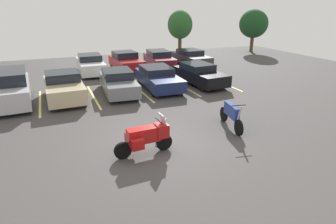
{
  "coord_description": "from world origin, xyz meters",
  "views": [
    {
      "loc": [
        -3.39,
        -9.46,
        5.09
      ],
      "look_at": [
        0.97,
        1.1,
        0.83
      ],
      "focal_mm": 30.95,
      "sensor_mm": 36.0,
      "label": 1
    }
  ],
  "objects_px": {
    "car_far_white": "(90,64)",
    "car_far_red": "(126,61)",
    "car_black": "(200,74)",
    "car_far_charcoal": "(190,57)",
    "car_silver": "(11,88)",
    "car_champagne": "(64,87)",
    "car_navy": "(158,78)",
    "motorcycle_second": "(231,115)",
    "car_far_maroon": "(159,59)",
    "motorcycle_touring": "(146,136)",
    "car_grey": "(118,82)"
  },
  "relations": [
    {
      "from": "car_silver",
      "to": "car_grey",
      "type": "distance_m",
      "value": 5.77
    },
    {
      "from": "car_far_maroon",
      "to": "car_grey",
      "type": "bearing_deg",
      "value": -128.48
    },
    {
      "from": "motorcycle_second",
      "to": "car_champagne",
      "type": "distance_m",
      "value": 9.48
    },
    {
      "from": "motorcycle_touring",
      "to": "car_champagne",
      "type": "distance_m",
      "value": 8.13
    },
    {
      "from": "motorcycle_second",
      "to": "car_far_charcoal",
      "type": "bearing_deg",
      "value": 70.59
    },
    {
      "from": "car_silver",
      "to": "car_far_maroon",
      "type": "bearing_deg",
      "value": 29.8
    },
    {
      "from": "motorcycle_second",
      "to": "car_navy",
      "type": "distance_m",
      "value": 7.36
    },
    {
      "from": "car_grey",
      "to": "car_far_charcoal",
      "type": "xyz_separation_m",
      "value": [
        8.0,
        6.24,
        -0.03
      ]
    },
    {
      "from": "motorcycle_second",
      "to": "car_far_maroon",
      "type": "xyz_separation_m",
      "value": [
        1.79,
        13.5,
        0.09
      ]
    },
    {
      "from": "car_black",
      "to": "car_silver",
      "type": "bearing_deg",
      "value": 178.88
    },
    {
      "from": "car_navy",
      "to": "car_black",
      "type": "xyz_separation_m",
      "value": [
        2.89,
        -0.26,
        0.03
      ]
    },
    {
      "from": "car_black",
      "to": "car_far_red",
      "type": "bearing_deg",
      "value": 117.78
    },
    {
      "from": "car_grey",
      "to": "car_navy",
      "type": "relative_size",
      "value": 0.95
    },
    {
      "from": "car_navy",
      "to": "car_far_red",
      "type": "height_order",
      "value": "car_far_red"
    },
    {
      "from": "car_far_white",
      "to": "car_far_maroon",
      "type": "bearing_deg",
      "value": 2.15
    },
    {
      "from": "car_navy",
      "to": "motorcycle_second",
      "type": "bearing_deg",
      "value": -85.07
    },
    {
      "from": "car_grey",
      "to": "car_black",
      "type": "distance_m",
      "value": 5.55
    },
    {
      "from": "car_navy",
      "to": "car_black",
      "type": "relative_size",
      "value": 1.08
    },
    {
      "from": "car_far_white",
      "to": "car_far_red",
      "type": "distance_m",
      "value": 2.92
    },
    {
      "from": "car_black",
      "to": "car_far_red",
      "type": "distance_m",
      "value": 7.26
    },
    {
      "from": "car_champagne",
      "to": "car_far_charcoal",
      "type": "bearing_deg",
      "value": 29.78
    },
    {
      "from": "car_champagne",
      "to": "car_navy",
      "type": "xyz_separation_m",
      "value": [
        5.79,
        0.36,
        -0.08
      ]
    },
    {
      "from": "car_grey",
      "to": "car_far_white",
      "type": "relative_size",
      "value": 1.0
    },
    {
      "from": "motorcycle_touring",
      "to": "car_grey",
      "type": "distance_m",
      "value": 7.98
    },
    {
      "from": "car_champagne",
      "to": "car_far_charcoal",
      "type": "xyz_separation_m",
      "value": [
        11.12,
        6.36,
        -0.08
      ]
    },
    {
      "from": "car_black",
      "to": "car_far_white",
      "type": "xyz_separation_m",
      "value": [
        -6.29,
        6.22,
        0.02
      ]
    },
    {
      "from": "car_champagne",
      "to": "car_far_maroon",
      "type": "relative_size",
      "value": 0.92
    },
    {
      "from": "motorcycle_touring",
      "to": "car_grey",
      "type": "height_order",
      "value": "motorcycle_touring"
    },
    {
      "from": "car_grey",
      "to": "car_black",
      "type": "relative_size",
      "value": 1.03
    },
    {
      "from": "car_far_white",
      "to": "car_silver",
      "type": "bearing_deg",
      "value": -129.93
    },
    {
      "from": "motorcycle_touring",
      "to": "car_black",
      "type": "height_order",
      "value": "motorcycle_touring"
    },
    {
      "from": "car_champagne",
      "to": "car_far_red",
      "type": "xyz_separation_m",
      "value": [
        5.29,
        6.52,
        -0.03
      ]
    },
    {
      "from": "motorcycle_touring",
      "to": "motorcycle_second",
      "type": "xyz_separation_m",
      "value": [
        4.16,
        0.83,
        -0.08
      ]
    },
    {
      "from": "car_silver",
      "to": "car_navy",
      "type": "xyz_separation_m",
      "value": [
        8.43,
        0.04,
        -0.23
      ]
    },
    {
      "from": "car_silver",
      "to": "car_far_white",
      "type": "height_order",
      "value": "car_silver"
    },
    {
      "from": "motorcycle_touring",
      "to": "car_far_charcoal",
      "type": "relative_size",
      "value": 0.46
    },
    {
      "from": "car_black",
      "to": "car_champagne",
      "type": "bearing_deg",
      "value": -179.37
    },
    {
      "from": "car_far_charcoal",
      "to": "car_grey",
      "type": "bearing_deg",
      "value": -142.06
    },
    {
      "from": "car_far_red",
      "to": "car_far_charcoal",
      "type": "xyz_separation_m",
      "value": [
        5.83,
        -0.16,
        -0.05
      ]
    },
    {
      "from": "motorcycle_touring",
      "to": "car_silver",
      "type": "distance_m",
      "value": 9.49
    },
    {
      "from": "car_champagne",
      "to": "car_black",
      "type": "distance_m",
      "value": 8.68
    },
    {
      "from": "car_black",
      "to": "car_far_white",
      "type": "relative_size",
      "value": 0.98
    },
    {
      "from": "car_far_charcoal",
      "to": "car_far_red",
      "type": "bearing_deg",
      "value": 178.46
    },
    {
      "from": "car_silver",
      "to": "car_black",
      "type": "bearing_deg",
      "value": -1.12
    },
    {
      "from": "car_champagne",
      "to": "motorcycle_second",
      "type": "bearing_deg",
      "value": -47.36
    },
    {
      "from": "car_black",
      "to": "car_far_red",
      "type": "relative_size",
      "value": 1.05
    },
    {
      "from": "motorcycle_touring",
      "to": "motorcycle_second",
      "type": "distance_m",
      "value": 4.24
    },
    {
      "from": "car_champagne",
      "to": "car_navy",
      "type": "bearing_deg",
      "value": 3.56
    },
    {
      "from": "car_far_maroon",
      "to": "car_black",
      "type": "bearing_deg",
      "value": -85.89
    },
    {
      "from": "car_black",
      "to": "car_far_maroon",
      "type": "height_order",
      "value": "car_far_maroon"
    }
  ]
}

